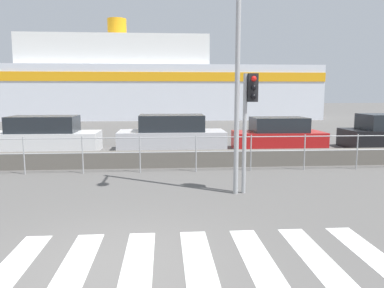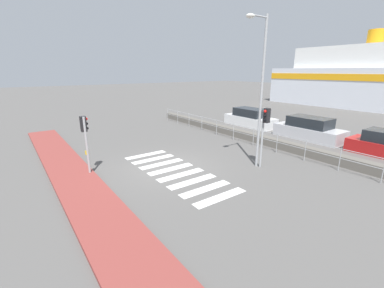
% 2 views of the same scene
% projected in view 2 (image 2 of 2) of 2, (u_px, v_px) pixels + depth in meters
% --- Properties ---
extents(ground_plane, '(160.00, 160.00, 0.00)m').
position_uv_depth(ground_plane, '(167.00, 167.00, 12.82)').
color(ground_plane, '#565451').
extents(sidewalk_brick, '(24.00, 1.80, 0.12)m').
position_uv_depth(sidewalk_brick, '(80.00, 187.00, 10.48)').
color(sidewalk_brick, brown).
rests_on(sidewalk_brick, ground_plane).
extents(crosswalk, '(6.75, 2.40, 0.01)m').
position_uv_depth(crosswalk, '(176.00, 172.00, 12.19)').
color(crosswalk, silver).
rests_on(crosswalk, ground_plane).
extents(seawall, '(23.53, 0.55, 0.53)m').
position_uv_depth(seawall, '(262.00, 140.00, 16.85)').
color(seawall, '#605B54').
rests_on(seawall, ground_plane).
extents(harbor_fence, '(21.22, 0.04, 1.16)m').
position_uv_depth(harbor_fence, '(254.00, 134.00, 16.22)').
color(harbor_fence, '#9EA0A3').
rests_on(harbor_fence, ground_plane).
extents(traffic_light_near, '(0.34, 0.32, 2.70)m').
position_uv_depth(traffic_light_near, '(85.00, 133.00, 11.40)').
color(traffic_light_near, '#9EA0A3').
rests_on(traffic_light_near, ground_plane).
extents(traffic_light_far, '(0.34, 0.32, 2.96)m').
position_uv_depth(traffic_light_far, '(265.00, 125.00, 12.13)').
color(traffic_light_far, '#9EA0A3').
rests_on(traffic_light_far, ground_plane).
extents(streetlamp, '(0.32, 1.32, 6.99)m').
position_uv_depth(streetlamp, '(259.00, 79.00, 11.65)').
color(streetlamp, '#9EA0A3').
rests_on(streetlamp, ground_plane).
extents(parked_car_white, '(4.57, 1.78, 1.52)m').
position_uv_depth(parked_car_white, '(250.00, 118.00, 22.16)').
color(parked_car_white, silver).
rests_on(parked_car_white, ground_plane).
extents(parked_car_silver, '(4.59, 1.86, 1.54)m').
position_uv_depth(parked_car_silver, '(309.00, 130.00, 17.96)').
color(parked_car_silver, '#BCBCC1').
rests_on(parked_car_silver, ground_plane).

